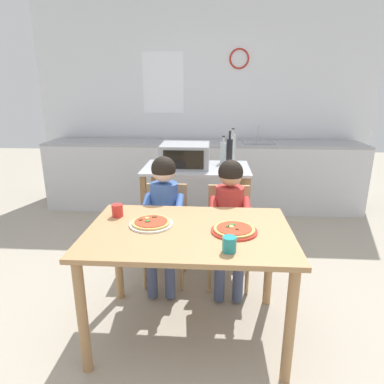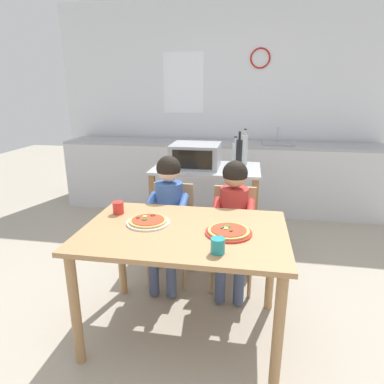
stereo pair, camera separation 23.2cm
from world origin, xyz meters
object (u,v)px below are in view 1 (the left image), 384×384
(bottle_dark_olive_oil, at_px, (223,152))
(pizza_plate_red_rimmed, at_px, (234,230))
(toaster_oven, at_px, (185,155))
(dining_chair_left, at_px, (166,226))
(dining_chair_right, at_px, (228,228))
(bottle_squat_spirits, at_px, (232,149))
(drinking_cup_red, at_px, (117,210))
(pizza_plate_white, at_px, (151,223))
(dining_table, at_px, (189,245))
(bottle_brown_beer, at_px, (229,154))
(child_in_red_shirt, at_px, (230,210))
(child_in_blue_striped_shirt, at_px, (163,207))
(drinking_cup_teal, at_px, (229,244))
(kitchen_island_cart, at_px, (196,195))

(bottle_dark_olive_oil, distance_m, pizza_plate_red_rimmed, 1.47)
(toaster_oven, distance_m, bottle_dark_olive_oil, 0.42)
(dining_chair_left, relative_size, dining_chair_right, 1.00)
(bottle_squat_spirits, bearing_deg, dining_chair_left, -129.09)
(toaster_oven, height_order, bottle_dark_olive_oil, bottle_dark_olive_oil)
(bottle_squat_spirits, relative_size, drinking_cup_red, 4.15)
(pizza_plate_white, bearing_deg, dining_chair_right, 50.33)
(toaster_oven, distance_m, dining_chair_left, 0.74)
(pizza_plate_white, distance_m, pizza_plate_red_rimmed, 0.53)
(toaster_oven, xyz_separation_m, dining_table, (0.12, -1.23, -0.33))
(pizza_plate_white, bearing_deg, bottle_brown_beer, 63.65)
(toaster_oven, xyz_separation_m, bottle_squat_spirits, (0.45, 0.17, 0.04))
(drinking_cup_red, bearing_deg, pizza_plate_white, -28.17)
(dining_chair_right, relative_size, drinking_cup_red, 9.58)
(dining_chair_left, xyz_separation_m, dining_chair_right, (0.52, -0.01, 0.00))
(dining_chair_right, bearing_deg, pizza_plate_red_rimmed, -90.01)
(bottle_squat_spirits, distance_m, child_in_red_shirt, 0.90)
(bottle_dark_olive_oil, distance_m, bottle_squat_spirits, 0.11)
(toaster_oven, xyz_separation_m, child_in_blue_striped_shirt, (-0.12, -0.65, -0.29))
(bottle_brown_beer, xyz_separation_m, drinking_cup_teal, (-0.05, -1.40, -0.22))
(child_in_blue_striped_shirt, distance_m, pizza_plate_white, 0.53)
(pizza_plate_red_rimmed, relative_size, drinking_cup_teal, 3.37)
(kitchen_island_cart, xyz_separation_m, child_in_blue_striped_shirt, (-0.23, -0.66, 0.11))
(bottle_squat_spirits, bearing_deg, bottle_dark_olive_oil, 157.51)
(child_in_red_shirt, bearing_deg, toaster_oven, 121.25)
(dining_chair_right, distance_m, drinking_cup_teal, 1.01)
(bottle_brown_beer, distance_m, pizza_plate_white, 1.22)
(drinking_cup_teal, bearing_deg, pizza_plate_white, 145.48)
(kitchen_island_cart, xyz_separation_m, drinking_cup_red, (-0.48, -1.05, 0.22))
(dining_chair_right, distance_m, child_in_red_shirt, 0.23)
(drinking_cup_red, bearing_deg, bottle_brown_beer, 49.98)
(toaster_oven, distance_m, pizza_plate_white, 1.20)
(bottle_brown_beer, bearing_deg, pizza_plate_red_rimmed, -90.40)
(child_in_blue_striped_shirt, distance_m, pizza_plate_red_rimmed, 0.80)
(child_in_blue_striped_shirt, bearing_deg, kitchen_island_cart, 71.06)
(child_in_red_shirt, relative_size, drinking_cup_teal, 12.55)
(bottle_brown_beer, distance_m, dining_chair_left, 0.87)
(bottle_brown_beer, bearing_deg, pizza_plate_white, -116.35)
(pizza_plate_white, bearing_deg, bottle_squat_spirits, 66.93)
(child_in_red_shirt, xyz_separation_m, drinking_cup_teal, (-0.04, -0.84, 0.12))
(drinking_cup_red, bearing_deg, bottle_dark_olive_oil, 59.37)
(bottle_dark_olive_oil, relative_size, bottle_squat_spirits, 0.77)
(toaster_oven, xyz_separation_m, bottle_brown_beer, (0.41, -0.10, 0.04))
(dining_table, relative_size, pizza_plate_white, 4.56)
(kitchen_island_cart, bearing_deg, child_in_blue_striped_shirt, -108.94)
(bottle_squat_spirits, distance_m, pizza_plate_red_rimmed, 1.44)
(kitchen_island_cart, relative_size, pizza_plate_white, 3.64)
(dining_chair_right, distance_m, child_in_blue_striped_shirt, 0.57)
(bottle_brown_beer, height_order, child_in_red_shirt, bottle_brown_beer)
(bottle_squat_spirits, xyz_separation_m, child_in_red_shirt, (-0.05, -0.83, -0.34))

